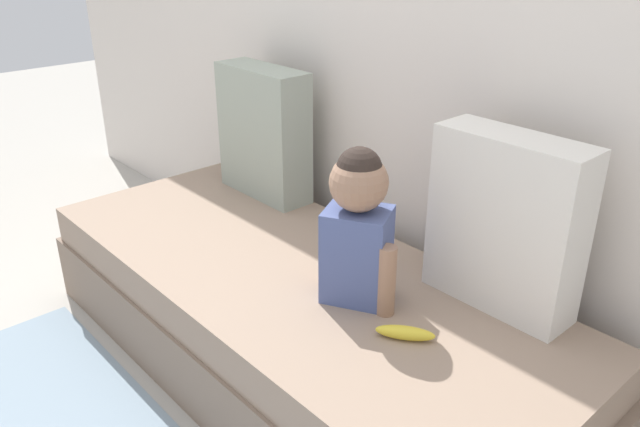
{
  "coord_description": "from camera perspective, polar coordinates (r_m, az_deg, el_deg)",
  "views": [
    {
      "loc": [
        1.47,
        -1.19,
        1.5
      ],
      "look_at": [
        0.14,
        0.0,
        0.67
      ],
      "focal_mm": 35.42,
      "sensor_mm": 36.0,
      "label": 1
    }
  ],
  "objects": [
    {
      "name": "couch",
      "position": [
        2.29,
        -2.34,
        -9.49
      ],
      "size": [
        2.13,
        0.87,
        0.42
      ],
      "color": "#826C5B",
      "rests_on": "ground"
    },
    {
      "name": "banana",
      "position": [
        1.83,
        7.7,
        -10.63
      ],
      "size": [
        0.16,
        0.13,
        0.04
      ],
      "primitive_type": "ellipsoid",
      "rotation": [
        0.0,
        0.0,
        0.62
      ],
      "color": "yellow",
      "rests_on": "couch"
    },
    {
      "name": "throw_pillow_right",
      "position": [
        1.94,
        16.4,
        -0.85
      ],
      "size": [
        0.46,
        0.16,
        0.54
      ],
      "primitive_type": "cube",
      "color": "silver",
      "rests_on": "couch"
    },
    {
      "name": "throw_pillow_left",
      "position": [
        2.68,
        -5.1,
        7.3
      ],
      "size": [
        0.45,
        0.16,
        0.55
      ],
      "primitive_type": "cube",
      "color": "#99A393",
      "rests_on": "couch"
    },
    {
      "name": "ground_plane",
      "position": [
        2.41,
        -2.25,
        -13.57
      ],
      "size": [
        12.0,
        12.0,
        0.0
      ],
      "primitive_type": "plane",
      "color": "#B2ADA3"
    },
    {
      "name": "back_wall",
      "position": [
        2.31,
        8.46,
        16.36
      ],
      "size": [
        5.33,
        0.1,
        2.33
      ],
      "primitive_type": "cube",
      "color": "silver",
      "rests_on": "ground"
    },
    {
      "name": "toddler",
      "position": [
        1.89,
        3.42,
        -0.91
      ],
      "size": [
        0.31,
        0.23,
        0.5
      ],
      "color": "#4C5B93",
      "rests_on": "couch"
    }
  ]
}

